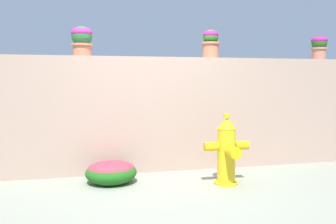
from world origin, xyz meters
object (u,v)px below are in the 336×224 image
Objects in this scene: potted_plant_2 at (211,42)px; potted_plant_3 at (319,46)px; potted_plant_1 at (82,39)px; flower_bush_left at (111,171)px; fire_hydrant at (227,152)px.

potted_plant_3 is at bearing -0.05° from potted_plant_2.
flower_bush_left is at bearing -63.16° from potted_plant_1.
potted_plant_2 is at bearing 22.25° from flower_bush_left.
potted_plant_3 is at bearing 10.52° from flower_bush_left.
fire_hydrant is (-0.14, -0.99, -1.42)m from potted_plant_2.
potted_plant_3 is (1.81, -0.00, -0.01)m from potted_plant_2.
fire_hydrant is at bearing -97.77° from potted_plant_2.
potted_plant_1 is 3.64m from potted_plant_3.
potted_plant_1 is 2.43m from fire_hydrant.
fire_hydrant is (-1.95, -0.99, -1.42)m from potted_plant_3.
fire_hydrant is at bearing -30.61° from potted_plant_1.
potted_plant_3 is at bearing 26.93° from fire_hydrant.
potted_plant_1 is 1.07× the size of potted_plant_3.
flower_bush_left is (-3.32, -0.62, -1.67)m from potted_plant_3.
potted_plant_2 is 1.81m from potted_plant_3.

